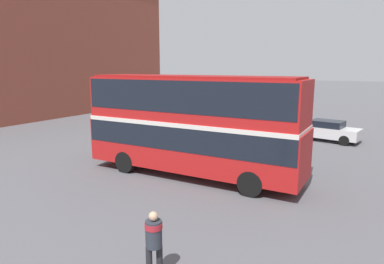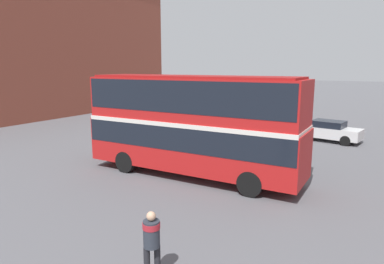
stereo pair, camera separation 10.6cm
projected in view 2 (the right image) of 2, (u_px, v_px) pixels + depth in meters
name	position (u px, v px, depth m)	size (l,w,h in m)	color
ground_plane	(220.00, 180.00, 15.86)	(240.00, 240.00, 0.00)	#5B5B60
building_row_left	(28.00, 39.00, 36.64)	(11.09, 34.50, 16.04)	brown
double_decker_bus	(192.00, 120.00, 15.96)	(10.48, 2.63, 4.77)	red
pedestrian_foreground	(152.00, 238.00, 8.32)	(0.61, 0.61, 1.76)	#232328
parked_car_kerb_near	(330.00, 131.00, 23.90)	(4.24, 2.36, 1.45)	silver
parked_car_kerb_far	(187.00, 127.00, 24.87)	(4.52, 2.17, 1.65)	maroon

